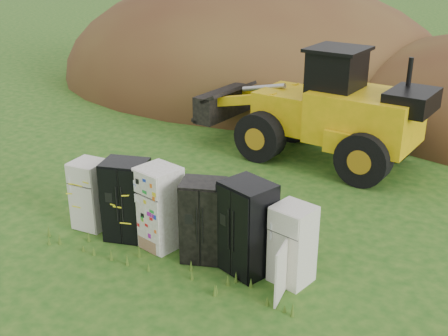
# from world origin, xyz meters

# --- Properties ---
(ground) EXTENTS (120.00, 120.00, 0.00)m
(ground) POSITION_xyz_m (0.00, 0.00, 0.00)
(ground) COLOR #1C4D14
(ground) RESTS_ON ground
(fridge_leftmost) EXTENTS (0.73, 0.70, 1.60)m
(fridge_leftmost) POSITION_xyz_m (-2.52, -0.00, 0.80)
(fridge_leftmost) COLOR white
(fridge_leftmost) RESTS_ON ground
(fridge_black_side) EXTENTS (1.09, 0.95, 1.79)m
(fridge_black_side) POSITION_xyz_m (-1.49, -0.02, 0.90)
(fridge_black_side) COLOR black
(fridge_black_side) RESTS_ON ground
(fridge_sticker) EXTENTS (0.96, 0.92, 1.80)m
(fridge_sticker) POSITION_xyz_m (-0.64, -0.00, 0.90)
(fridge_sticker) COLOR white
(fridge_sticker) RESTS_ON ground
(fridge_dark_mid) EXTENTS (1.05, 0.95, 1.72)m
(fridge_dark_mid) POSITION_xyz_m (0.43, -0.02, 0.86)
(fridge_dark_mid) COLOR black
(fridge_dark_mid) RESTS_ON ground
(fridge_black_right) EXTENTS (1.16, 1.07, 1.89)m
(fridge_black_right) POSITION_xyz_m (1.41, -0.02, 0.94)
(fridge_black_right) COLOR black
(fridge_black_right) RESTS_ON ground
(fridge_open_door) EXTENTS (0.86, 0.82, 1.58)m
(fridge_open_door) POSITION_xyz_m (2.33, 0.03, 0.79)
(fridge_open_door) COLOR white
(fridge_open_door) RESTS_ON ground
(wheel_loader) EXTENTS (7.27, 3.66, 3.38)m
(wheel_loader) POSITION_xyz_m (0.21, 6.57, 1.69)
(wheel_loader) COLOR yellow
(wheel_loader) RESTS_ON ground
(dirt_mound_left) EXTENTS (18.36, 13.77, 9.58)m
(dirt_mound_left) POSITION_xyz_m (-5.37, 14.33, 0.00)
(dirt_mound_left) COLOR #482417
(dirt_mound_left) RESTS_ON ground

